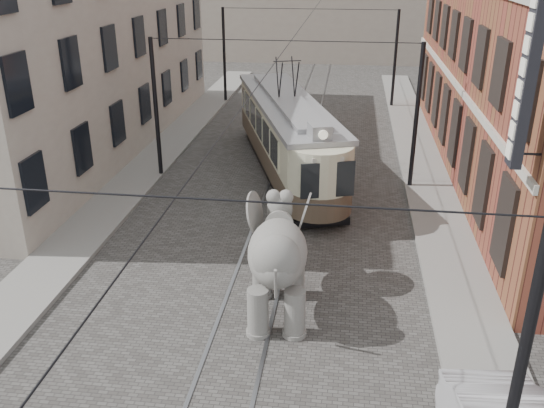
# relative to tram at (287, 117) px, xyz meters

# --- Properties ---
(ground) EXTENTS (120.00, 120.00, 0.00)m
(ground) POSITION_rel_tram_xyz_m (0.18, -7.43, -2.49)
(ground) COLOR #484643
(tram_rails) EXTENTS (1.54, 80.00, 0.02)m
(tram_rails) POSITION_rel_tram_xyz_m (0.18, -7.43, -2.47)
(tram_rails) COLOR slate
(tram_rails) RESTS_ON ground
(sidewalk_right) EXTENTS (2.00, 60.00, 0.15)m
(sidewalk_right) POSITION_rel_tram_xyz_m (6.18, -7.43, -2.41)
(sidewalk_right) COLOR slate
(sidewalk_right) RESTS_ON ground
(sidewalk_left) EXTENTS (2.00, 60.00, 0.15)m
(sidewalk_left) POSITION_rel_tram_xyz_m (-6.32, -7.43, -2.41)
(sidewalk_left) COLOR slate
(sidewalk_left) RESTS_ON ground
(stucco_building) EXTENTS (7.00, 24.00, 10.00)m
(stucco_building) POSITION_rel_tram_xyz_m (-10.82, 2.57, 2.51)
(stucco_building) COLOR gray
(stucco_building) RESTS_ON ground
(catenary) EXTENTS (11.00, 30.20, 6.00)m
(catenary) POSITION_rel_tram_xyz_m (-0.02, -2.43, 0.51)
(catenary) COLOR black
(catenary) RESTS_ON ground
(tram) EXTENTS (6.31, 12.71, 4.97)m
(tram) POSITION_rel_tram_xyz_m (0.00, 0.00, 0.00)
(tram) COLOR #BDBA99
(tram) RESTS_ON ground
(elephant) EXTENTS (3.09, 5.04, 2.95)m
(elephant) POSITION_rel_tram_xyz_m (1.01, -11.37, -1.01)
(elephant) COLOR #605D59
(elephant) RESTS_ON ground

